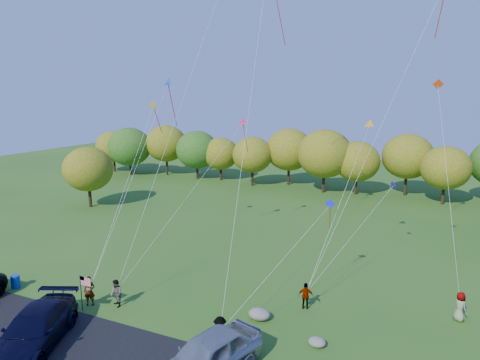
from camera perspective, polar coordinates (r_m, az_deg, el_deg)
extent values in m
plane|color=#2B5C1A|center=(26.10, -11.24, -18.09)|extent=(140.00, 140.00, 0.00)
cylinder|color=#322112|center=(76.25, -16.09, 2.44)|extent=(0.36, 0.36, 3.09)
ellipsoid|color=#3C6318|center=(75.83, -16.23, 4.93)|extent=(5.50, 5.50, 4.95)
cylinder|color=#322112|center=(72.38, -13.04, 1.93)|extent=(0.36, 0.36, 2.57)
ellipsoid|color=#3C6318|center=(71.93, -13.16, 4.59)|extent=(6.48, 6.48, 5.83)
cylinder|color=#322112|center=(71.09, -9.20, 2.04)|extent=(0.36, 0.36, 2.89)
ellipsoid|color=#215617|center=(70.64, -9.28, 4.67)|extent=(5.66, 5.66, 5.09)
cylinder|color=#322112|center=(67.03, -5.20, 1.51)|extent=(0.36, 0.36, 2.74)
ellipsoid|color=#215617|center=(66.52, -5.25, 4.51)|extent=(6.66, 6.66, 6.00)
cylinder|color=#322112|center=(63.75, -1.85, 1.10)|extent=(0.36, 0.36, 2.84)
ellipsoid|color=#3C6318|center=(63.28, -1.87, 3.79)|extent=(4.93, 4.93, 4.43)
cylinder|color=#322112|center=(60.28, 1.49, 0.63)|extent=(0.36, 0.36, 3.11)
ellipsoid|color=#3C6318|center=(59.70, 1.51, 4.22)|extent=(6.90, 6.90, 6.21)
cylinder|color=#322112|center=(59.24, 5.71, 0.07)|extent=(0.36, 0.36, 2.46)
ellipsoid|color=#3C6318|center=(58.72, 5.77, 2.99)|extent=(5.62, 5.62, 5.06)
cylinder|color=#322112|center=(58.08, 10.83, -0.04)|extent=(0.36, 0.36, 2.99)
ellipsoid|color=#215617|center=(57.50, 10.96, 3.43)|extent=(6.31, 6.31, 5.68)
cylinder|color=#322112|center=(59.83, 15.15, -0.21)|extent=(0.36, 0.36, 2.35)
ellipsoid|color=#3C6318|center=(59.34, 15.29, 2.52)|extent=(5.29, 5.29, 4.76)
cylinder|color=#322112|center=(56.38, 20.73, -0.84)|extent=(0.36, 0.36, 3.13)
ellipsoid|color=#3C6318|center=(55.82, 20.96, 2.48)|extent=(5.36, 5.36, 4.83)
cylinder|color=#322112|center=(56.34, 24.82, -1.32)|extent=(0.36, 0.36, 2.84)
ellipsoid|color=#3C6318|center=(55.82, 25.08, 1.71)|extent=(4.92, 4.92, 4.43)
cylinder|color=#322112|center=(52.12, -19.38, -2.00)|extent=(0.36, 0.36, 2.60)
ellipsoid|color=#3C6318|center=(51.53, -19.60, 1.38)|extent=(5.60, 5.60, 5.04)
imported|color=black|center=(25.33, -25.73, -17.48)|extent=(4.96, 6.92, 1.86)
imported|color=#A2A7AD|center=(21.02, -4.35, -22.41)|extent=(3.98, 6.30, 2.00)
imported|color=#4C4C59|center=(28.55, -19.43, -13.79)|extent=(0.80, 0.69, 1.84)
imported|color=#4C4C59|center=(27.92, -16.18, -14.32)|extent=(1.04, 0.98, 1.70)
imported|color=#4C4C59|center=(22.94, -2.68, -19.75)|extent=(1.30, 0.99, 1.78)
imported|color=#4C4C59|center=(26.95, 8.76, -15.04)|extent=(1.03, 0.62, 1.64)
imported|color=#4C4C59|center=(28.33, 27.28, -14.78)|extent=(0.98, 0.99, 1.73)
cylinder|color=#0B38A8|center=(33.02, -27.75, -11.91)|extent=(0.58, 0.58, 0.86)
cylinder|color=black|center=(27.99, -20.42, -13.93)|extent=(0.05, 0.05, 2.24)
cube|color=red|center=(27.40, -19.92, -12.61)|extent=(0.81, 0.54, 0.02)
cube|color=navy|center=(27.50, -20.30, -12.18)|extent=(0.32, 0.02, 0.25)
ellipsoid|color=gray|center=(25.79, 2.60, -17.43)|extent=(1.29, 1.01, 0.65)
ellipsoid|color=slate|center=(23.82, 10.24, -20.49)|extent=(0.91, 0.76, 0.47)
cone|color=#123EBC|center=(32.18, -9.60, 12.69)|extent=(0.94, 0.60, 0.82)
cone|color=orange|center=(31.57, 16.87, 7.15)|extent=(0.80, 0.50, 0.68)
cube|color=#C23D0D|center=(28.69, 24.91, 11.51)|extent=(0.63, 0.17, 0.62)
cube|color=gold|center=(35.93, -11.52, 9.71)|extent=(0.74, 0.27, 0.75)
cube|color=#3211B2|center=(34.51, 19.75, -0.60)|extent=(0.45, 0.51, 0.63)
cone|color=#E41051|center=(37.06, 0.37, 7.73)|extent=(0.85, 0.54, 0.71)
cube|color=#1C29FD|center=(27.41, 11.91, -3.13)|extent=(0.65, 0.16, 0.64)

